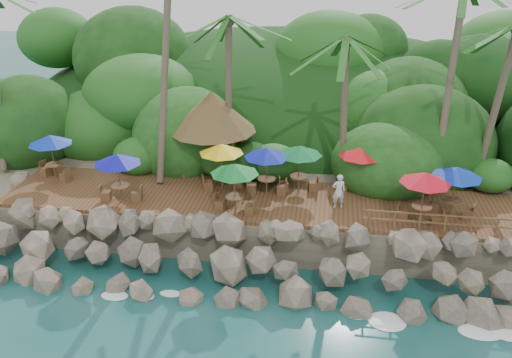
# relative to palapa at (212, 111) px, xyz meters

# --- Properties ---
(ground) EXTENTS (140.00, 140.00, 0.00)m
(ground) POSITION_rel_palapa_xyz_m (2.96, -9.36, -5.79)
(ground) COLOR #19514F
(ground) RESTS_ON ground
(land_base) EXTENTS (32.00, 25.20, 2.10)m
(land_base) POSITION_rel_palapa_xyz_m (2.96, 6.64, -4.74)
(land_base) COLOR gray
(land_base) RESTS_ON ground
(jungle_hill) EXTENTS (44.80, 28.00, 15.40)m
(jungle_hill) POSITION_rel_palapa_xyz_m (2.96, 14.14, -5.79)
(jungle_hill) COLOR #143811
(jungle_hill) RESTS_ON ground
(seawall) EXTENTS (29.00, 4.00, 2.30)m
(seawall) POSITION_rel_palapa_xyz_m (2.96, -7.36, -4.64)
(seawall) COLOR gray
(seawall) RESTS_ON ground
(terrace) EXTENTS (26.00, 5.00, 0.20)m
(terrace) POSITION_rel_palapa_xyz_m (2.96, -3.36, -3.59)
(terrace) COLOR brown
(terrace) RESTS_ON land_base
(jungle_foliage) EXTENTS (44.00, 16.00, 12.00)m
(jungle_foliage) POSITION_rel_palapa_xyz_m (2.96, 5.64, -5.79)
(jungle_foliage) COLOR #143811
(jungle_foliage) RESTS_ON ground
(foam_line) EXTENTS (25.20, 0.80, 0.06)m
(foam_line) POSITION_rel_palapa_xyz_m (2.96, -9.06, -5.76)
(foam_line) COLOR white
(foam_line) RESTS_ON ground
(palapa) EXTENTS (4.92, 4.92, 4.60)m
(palapa) POSITION_rel_palapa_xyz_m (0.00, 0.00, 0.00)
(palapa) COLOR brown
(palapa) RESTS_ON ground
(dining_clusters) EXTENTS (23.20, 5.51, 2.54)m
(dining_clusters) POSITION_rel_palapa_xyz_m (3.44, -3.29, -1.38)
(dining_clusters) COLOR brown
(dining_clusters) RESTS_ON terrace
(railing) EXTENTS (7.20, 0.10, 1.00)m
(railing) POSITION_rel_palapa_xyz_m (11.83, -5.71, -2.88)
(railing) COLOR brown
(railing) RESTS_ON terrace
(waiter) EXTENTS (0.72, 0.54, 1.79)m
(waiter) POSITION_rel_palapa_xyz_m (7.10, -3.76, -2.60)
(waiter) COLOR silver
(waiter) RESTS_ON terrace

